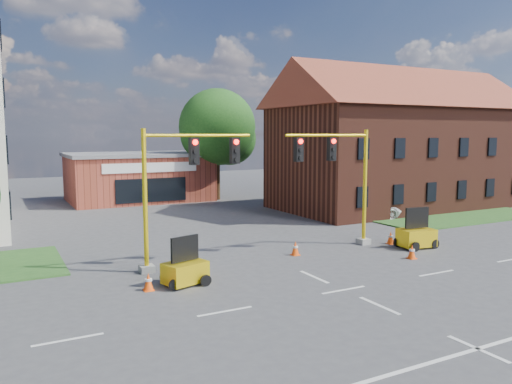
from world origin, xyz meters
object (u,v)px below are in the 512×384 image
Objects in this scene: trailer_west at (185,270)px; signal_mast_west at (181,181)px; trailer_east at (416,236)px; pickup_white at (365,208)px; signal_mast_east at (341,173)px.

signal_mast_west is at bearing 55.87° from trailer_west.
trailer_east is 9.26m from pickup_white.
signal_mast_west is at bearing 180.00° from signal_mast_east.
trailer_west is 0.36× the size of pickup_white.
signal_mast_west is at bearing 126.76° from pickup_white.
trailer_west is 13.01m from trailer_east.
signal_mast_west is 4.22m from trailer_west.
signal_mast_west is 1.19× the size of pickup_white.
trailer_east is (12.22, -1.99, -3.28)m from signal_mast_west.
signal_mast_west is 17.50m from pickup_white.
trailer_east is at bearing 171.00° from pickup_white.
trailer_west is at bearing -107.55° from signal_mast_west.
signal_mast_east is at bearing -2.00° from trailer_west.
signal_mast_west is 1.00× the size of signal_mast_east.
signal_mast_east is at bearing 158.21° from trailer_east.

